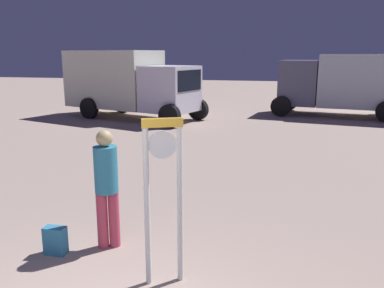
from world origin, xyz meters
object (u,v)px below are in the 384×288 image
Objects in this scene: backpack at (56,241)px; box_truck_far at (352,82)px; standing_clock at (163,186)px; box_truck_near at (127,82)px; person_near_clock at (107,183)px.

box_truck_far is at bearing 67.79° from backpack.
standing_clock is 0.31× the size of box_truck_near.
person_near_clock is 12.38m from box_truck_near.
box_truck_far reaches higher than backpack.
box_truck_near is 1.01× the size of box_truck_far.
box_truck_near is 9.97m from box_truck_far.
person_near_clock is at bearing -69.53° from box_truck_near.
box_truck_near is (-4.33, 11.59, 0.60)m from person_near_clock.
backpack is 0.06× the size of box_truck_far.
backpack is 0.06× the size of box_truck_near.
standing_clock is 15.48m from box_truck_far.
person_near_clock is at bearing -110.50° from box_truck_far.
box_truck_far reaches higher than standing_clock.
backpack is at bearing -112.21° from box_truck_far.
standing_clock is at bearing -33.50° from person_near_clock.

